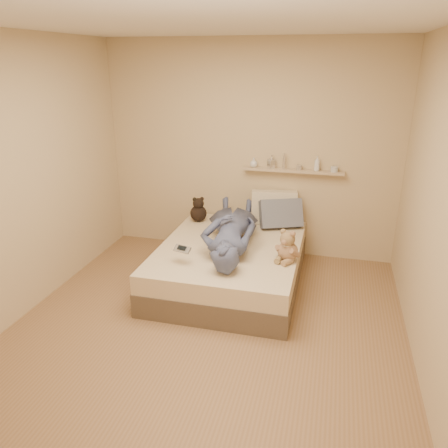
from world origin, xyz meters
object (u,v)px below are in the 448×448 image
(teddy_bear, at_px, (287,248))
(wall_shelf, at_px, (293,171))
(bed, at_px, (230,264))
(game_console, at_px, (182,249))
(pillow_grey, at_px, (281,214))
(pillow_cream, at_px, (274,207))
(person, at_px, (231,229))
(dark_plush, at_px, (198,211))

(teddy_bear, relative_size, wall_shelf, 0.28)
(bed, relative_size, teddy_bear, 5.66)
(game_console, bearing_deg, pillow_grey, 57.02)
(pillow_grey, bearing_deg, game_console, -122.98)
(game_console, height_order, pillow_cream, pillow_cream)
(pillow_grey, relative_size, wall_shelf, 0.42)
(person, bearing_deg, game_console, 50.03)
(bed, distance_m, pillow_cream, 1.00)
(teddy_bear, distance_m, pillow_cream, 1.11)
(dark_plush, bearing_deg, game_console, -79.99)
(teddy_bear, xyz_separation_m, wall_shelf, (-0.09, 1.15, 0.51))
(dark_plush, distance_m, wall_shelf, 1.26)
(game_console, xyz_separation_m, pillow_grey, (0.81, 1.24, 0.01))
(bed, bearing_deg, dark_plush, 131.31)
(bed, distance_m, wall_shelf, 1.38)
(game_console, bearing_deg, bed, 57.52)
(bed, height_order, pillow_cream, pillow_cream)
(person, xyz_separation_m, wall_shelf, (0.55, 0.90, 0.46))
(game_console, distance_m, pillow_cream, 1.55)
(wall_shelf, bearing_deg, teddy_bear, -85.56)
(pillow_cream, xyz_separation_m, person, (-0.35, -0.82, -0.01))
(pillow_cream, xyz_separation_m, wall_shelf, (0.20, 0.08, 0.45))
(game_console, relative_size, wall_shelf, 0.16)
(bed, xyz_separation_m, wall_shelf, (0.55, 0.91, 0.88))
(pillow_cream, bearing_deg, dark_plush, -168.41)
(person, bearing_deg, wall_shelf, -129.88)
(pillow_cream, bearing_deg, person, -113.36)
(bed, bearing_deg, pillow_cream, 67.10)
(game_console, relative_size, pillow_grey, 0.38)
(dark_plush, bearing_deg, pillow_grey, 2.68)
(dark_plush, bearing_deg, teddy_bear, -36.25)
(bed, height_order, wall_shelf, wall_shelf)
(bed, relative_size, game_console, 10.10)
(teddy_bear, bearing_deg, pillow_cream, 105.09)
(bed, bearing_deg, game_console, -122.48)
(teddy_bear, distance_m, pillow_grey, 0.95)
(teddy_bear, xyz_separation_m, pillow_cream, (-0.29, 1.07, 0.06))
(game_console, height_order, teddy_bear, teddy_bear)
(wall_shelf, bearing_deg, dark_plush, -166.54)
(game_console, bearing_deg, wall_shelf, 58.32)
(dark_plush, distance_m, person, 0.85)
(bed, relative_size, dark_plush, 6.02)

